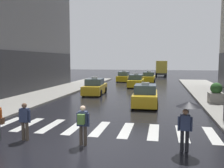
% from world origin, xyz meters
% --- Properties ---
extents(ground_plane, '(160.00, 160.00, 0.00)m').
position_xyz_m(ground_plane, '(0.00, 0.00, 0.00)').
color(ground_plane, black).
extents(crosswalk_markings, '(11.30, 2.80, 0.01)m').
position_xyz_m(crosswalk_markings, '(-0.00, 3.00, 0.00)').
color(crosswalk_markings, silver).
rests_on(crosswalk_markings, ground).
extents(taxi_lead, '(2.03, 4.58, 1.80)m').
position_xyz_m(taxi_lead, '(1.83, 9.98, 0.72)').
color(taxi_lead, gold).
rests_on(taxi_lead, ground).
extents(taxi_second, '(2.11, 4.62, 1.80)m').
position_xyz_m(taxi_second, '(-3.64, 15.08, 0.72)').
color(taxi_second, gold).
rests_on(taxi_second, ground).
extents(taxi_third, '(1.95, 4.55, 1.80)m').
position_xyz_m(taxi_third, '(-0.23, 22.84, 0.72)').
color(taxi_third, yellow).
rests_on(taxi_third, ground).
extents(taxi_fourth, '(2.00, 4.57, 1.80)m').
position_xyz_m(taxi_fourth, '(1.04, 30.13, 0.72)').
color(taxi_fourth, yellow).
rests_on(taxi_fourth, ground).
extents(taxi_fifth, '(2.00, 4.57, 1.80)m').
position_xyz_m(taxi_fifth, '(-3.03, 30.60, 0.72)').
color(taxi_fifth, yellow).
rests_on(taxi_fifth, ground).
extents(box_truck, '(2.53, 7.62, 3.35)m').
position_xyz_m(box_truck, '(2.88, 45.54, 1.85)').
color(box_truck, '#2D2D2D').
rests_on(box_truck, ground).
extents(pedestrian_with_umbrella, '(0.96, 0.96, 1.94)m').
position_xyz_m(pedestrian_with_umbrella, '(4.02, 0.65, 1.52)').
color(pedestrian_with_umbrella, black).
rests_on(pedestrian_with_umbrella, ground).
extents(pedestrian_with_backpack, '(0.55, 0.43, 1.65)m').
position_xyz_m(pedestrian_with_backpack, '(-0.08, 0.47, 0.97)').
color(pedestrian_with_backpack, '#473D33').
rests_on(pedestrian_with_backpack, ground).
extents(pedestrian_plain_coat, '(0.55, 0.24, 1.65)m').
position_xyz_m(pedestrian_plain_coat, '(-2.75, 0.59, 0.94)').
color(pedestrian_plain_coat, '#473D33').
rests_on(pedestrian_plain_coat, ground).
extents(planter_mid_block, '(1.10, 1.10, 1.60)m').
position_xyz_m(planter_mid_block, '(7.23, 11.29, 0.87)').
color(planter_mid_block, '#A8A399').
rests_on(planter_mid_block, curb_right).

